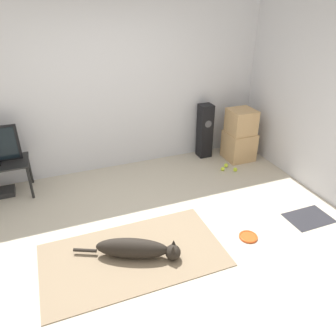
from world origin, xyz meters
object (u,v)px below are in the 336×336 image
(cardboard_box_upper, at_px, (241,121))
(tennis_ball_loose_on_carpet, at_px, (235,170))
(tennis_ball_near_speaker, at_px, (223,169))
(cardboard_box_lower, at_px, (239,146))
(floor_speaker, at_px, (205,131))
(game_console, at_px, (4,192))
(frisbee, at_px, (248,237))
(dog, at_px, (137,249))
(tennis_ball_by_boxes, at_px, (226,165))

(cardboard_box_upper, height_order, tennis_ball_loose_on_carpet, cardboard_box_upper)
(tennis_ball_near_speaker, bearing_deg, cardboard_box_lower, 33.13)
(floor_speaker, xyz_separation_m, game_console, (-3.22, -0.09, -0.43))
(frisbee, relative_size, floor_speaker, 0.24)
(cardboard_box_upper, bearing_deg, tennis_ball_near_speaker, -146.78)
(cardboard_box_upper, xyz_separation_m, tennis_ball_near_speaker, (-0.47, -0.30, -0.64))
(floor_speaker, xyz_separation_m, tennis_ball_near_speaker, (0.03, -0.62, -0.43))
(dog, xyz_separation_m, cardboard_box_lower, (2.32, 1.68, 0.11))
(cardboard_box_lower, relative_size, tennis_ball_near_speaker, 7.18)
(frisbee, height_order, tennis_ball_loose_on_carpet, tennis_ball_loose_on_carpet)
(tennis_ball_near_speaker, height_order, tennis_ball_loose_on_carpet, same)
(dog, bearing_deg, tennis_ball_loose_on_carpet, 32.37)
(dog, xyz_separation_m, tennis_ball_loose_on_carpet, (2.02, 1.28, -0.09))
(tennis_ball_by_boxes, xyz_separation_m, game_console, (-3.37, 0.44, 0.00))
(dog, height_order, floor_speaker, floor_speaker)
(frisbee, distance_m, cardboard_box_upper, 2.20)
(frisbee, xyz_separation_m, cardboard_box_lower, (1.01, 1.85, 0.22))
(frisbee, bearing_deg, cardboard_box_upper, 61.50)
(tennis_ball_by_boxes, distance_m, tennis_ball_near_speaker, 0.14)
(tennis_ball_loose_on_carpet, height_order, game_console, game_console)
(cardboard_box_lower, height_order, floor_speaker, floor_speaker)
(dog, bearing_deg, frisbee, -7.15)
(tennis_ball_by_boxes, bearing_deg, tennis_ball_near_speaker, -141.46)
(dog, xyz_separation_m, game_console, (-1.41, 1.90, -0.09))
(floor_speaker, bearing_deg, tennis_ball_near_speaker, -87.02)
(cardboard_box_upper, bearing_deg, game_console, 176.61)
(dog, xyz_separation_m, tennis_ball_by_boxes, (1.96, 1.47, -0.09))
(tennis_ball_near_speaker, relative_size, game_console, 0.22)
(tennis_ball_near_speaker, xyz_separation_m, tennis_ball_loose_on_carpet, (0.18, -0.09, 0.00))
(cardboard_box_lower, xyz_separation_m, floor_speaker, (-0.50, 0.31, 0.22))
(dog, xyz_separation_m, frisbee, (1.31, -0.16, -0.11))
(tennis_ball_near_speaker, bearing_deg, floor_speaker, 92.98)
(cardboard_box_lower, bearing_deg, frisbee, -118.59)
(cardboard_box_upper, distance_m, tennis_ball_loose_on_carpet, 0.81)
(cardboard_box_upper, distance_m, tennis_ball_by_boxes, 0.76)
(frisbee, bearing_deg, tennis_ball_loose_on_carpet, 63.78)
(cardboard_box_lower, distance_m, game_console, 3.74)
(tennis_ball_loose_on_carpet, bearing_deg, cardboard_box_upper, 54.02)
(tennis_ball_by_boxes, relative_size, game_console, 0.22)
(frisbee, xyz_separation_m, cardboard_box_upper, (1.00, 1.85, 0.66))
(dog, height_order, tennis_ball_by_boxes, dog)
(floor_speaker, bearing_deg, tennis_ball_by_boxes, -74.68)
(dog, relative_size, floor_speaker, 1.17)
(dog, xyz_separation_m, cardboard_box_upper, (2.31, 1.68, 0.55))
(tennis_ball_near_speaker, relative_size, tennis_ball_loose_on_carpet, 1.00)
(floor_speaker, height_order, tennis_ball_by_boxes, floor_speaker)
(tennis_ball_by_boxes, distance_m, game_console, 3.40)
(cardboard_box_upper, relative_size, tennis_ball_near_speaker, 6.17)
(floor_speaker, relative_size, tennis_ball_near_speaker, 13.97)
(tennis_ball_loose_on_carpet, distance_m, game_console, 3.49)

